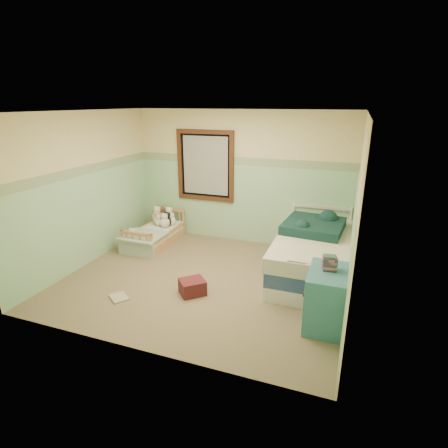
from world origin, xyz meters
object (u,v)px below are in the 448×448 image
(red_pillow, at_px, (192,287))
(floor_book, at_px, (119,297))
(plush_floor_cream, at_px, (133,240))
(twin_bed_frame, at_px, (311,269))
(toddler_bed_frame, at_px, (156,239))
(plush_floor_tan, at_px, (141,245))
(dresser, at_px, (326,298))

(red_pillow, relative_size, floor_book, 1.24)
(plush_floor_cream, xyz_separation_m, floor_book, (0.89, -1.71, -0.11))
(twin_bed_frame, bearing_deg, toddler_bed_frame, 173.65)
(plush_floor_cream, distance_m, floor_book, 1.93)
(plush_floor_tan, bearing_deg, plush_floor_cream, 149.33)
(toddler_bed_frame, bearing_deg, floor_book, -73.99)
(red_pillow, height_order, floor_book, red_pillow)
(toddler_bed_frame, distance_m, red_pillow, 2.13)
(twin_bed_frame, distance_m, floor_book, 2.96)
(plush_floor_cream, bearing_deg, toddler_bed_frame, 41.58)
(toddler_bed_frame, xyz_separation_m, plush_floor_tan, (-0.04, -0.44, 0.05))
(toddler_bed_frame, relative_size, dresser, 1.83)
(twin_bed_frame, bearing_deg, floor_book, -145.93)
(plush_floor_tan, bearing_deg, toddler_bed_frame, 84.89)
(plush_floor_cream, relative_size, floor_book, 0.89)
(plush_floor_cream, distance_m, red_pillow, 2.19)
(toddler_bed_frame, height_order, plush_floor_cream, plush_floor_cream)
(floor_book, bearing_deg, plush_floor_tan, 148.05)
(twin_bed_frame, xyz_separation_m, dresser, (0.31, -1.30, 0.25))
(toddler_bed_frame, bearing_deg, plush_floor_tan, -95.11)
(plush_floor_tan, distance_m, floor_book, 1.67)
(toddler_bed_frame, bearing_deg, dresser, -26.10)
(red_pillow, xyz_separation_m, floor_book, (-0.92, -0.48, -0.09))
(twin_bed_frame, bearing_deg, plush_floor_cream, 179.04)
(red_pillow, bearing_deg, toddler_bed_frame, 134.53)
(twin_bed_frame, xyz_separation_m, red_pillow, (-1.53, -1.18, -0.00))
(plush_floor_tan, distance_m, red_pillow, 1.87)
(twin_bed_frame, distance_m, red_pillow, 1.93)
(plush_floor_cream, bearing_deg, twin_bed_frame, -0.96)
(dresser, bearing_deg, plush_floor_tan, 160.58)
(toddler_bed_frame, xyz_separation_m, floor_book, (0.57, -1.99, -0.07))
(plush_floor_cream, distance_m, twin_bed_frame, 3.34)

